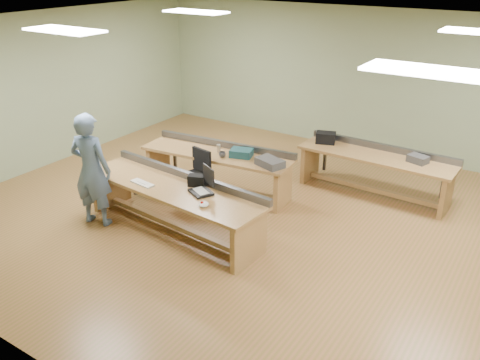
{
  "coord_description": "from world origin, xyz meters",
  "views": [
    {
      "loc": [
        3.56,
        -6.29,
        3.94
      ],
      "look_at": [
        -0.15,
        -0.6,
        0.91
      ],
      "focal_mm": 38.0,
      "sensor_mm": 36.0,
      "label": 1
    }
  ],
  "objects_px": {
    "workbench_mid": "(218,163)",
    "laptop_base": "(201,192)",
    "task_chair": "(195,184)",
    "parts_bin_teal": "(241,153)",
    "mug": "(222,155)",
    "drinks_can": "(219,148)",
    "workbench_front": "(174,197)",
    "parts_bin_grey": "(270,162)",
    "camera_bag": "(197,180)",
    "person": "(91,170)",
    "workbench_back": "(376,165)"
  },
  "relations": [
    {
      "from": "workbench_mid",
      "to": "laptop_base",
      "type": "relative_size",
      "value": 8.44
    },
    {
      "from": "task_chair",
      "to": "parts_bin_teal",
      "type": "relative_size",
      "value": 2.54
    },
    {
      "from": "mug",
      "to": "drinks_can",
      "type": "relative_size",
      "value": 0.89
    },
    {
      "from": "workbench_front",
      "to": "parts_bin_grey",
      "type": "distance_m",
      "value": 1.71
    },
    {
      "from": "workbench_mid",
      "to": "mug",
      "type": "bearing_deg",
      "value": -41.94
    },
    {
      "from": "task_chair",
      "to": "mug",
      "type": "xyz_separation_m",
      "value": [
        0.26,
        0.44,
        0.45
      ]
    },
    {
      "from": "workbench_mid",
      "to": "parts_bin_teal",
      "type": "bearing_deg",
      "value": 1.06
    },
    {
      "from": "workbench_front",
      "to": "task_chair",
      "type": "height_order",
      "value": "task_chair"
    },
    {
      "from": "workbench_front",
      "to": "drinks_can",
      "type": "distance_m",
      "value": 1.61
    },
    {
      "from": "laptop_base",
      "to": "camera_bag",
      "type": "distance_m",
      "value": 0.3
    },
    {
      "from": "workbench_front",
      "to": "camera_bag",
      "type": "bearing_deg",
      "value": 41.52
    },
    {
      "from": "workbench_front",
      "to": "person",
      "type": "xyz_separation_m",
      "value": [
        -1.21,
        -0.49,
        0.35
      ]
    },
    {
      "from": "camera_bag",
      "to": "parts_bin_teal",
      "type": "relative_size",
      "value": 0.67
    },
    {
      "from": "camera_bag",
      "to": "parts_bin_grey",
      "type": "xyz_separation_m",
      "value": [
        0.54,
        1.27,
        -0.02
      ]
    },
    {
      "from": "drinks_can",
      "to": "camera_bag",
      "type": "bearing_deg",
      "value": -67.75
    },
    {
      "from": "mug",
      "to": "person",
      "type": "bearing_deg",
      "value": -121.47
    },
    {
      "from": "workbench_back",
      "to": "task_chair",
      "type": "height_order",
      "value": "task_chair"
    },
    {
      "from": "camera_bag",
      "to": "mug",
      "type": "bearing_deg",
      "value": 84.27
    },
    {
      "from": "drinks_can",
      "to": "parts_bin_grey",
      "type": "bearing_deg",
      "value": -4.46
    },
    {
      "from": "parts_bin_teal",
      "to": "mug",
      "type": "height_order",
      "value": "parts_bin_teal"
    },
    {
      "from": "task_chair",
      "to": "mug",
      "type": "height_order",
      "value": "task_chair"
    },
    {
      "from": "task_chair",
      "to": "parts_bin_grey",
      "type": "distance_m",
      "value": 1.35
    },
    {
      "from": "workbench_back",
      "to": "task_chair",
      "type": "bearing_deg",
      "value": -138.93
    },
    {
      "from": "laptop_base",
      "to": "mug",
      "type": "distance_m",
      "value": 1.48
    },
    {
      "from": "workbench_mid",
      "to": "camera_bag",
      "type": "height_order",
      "value": "camera_bag"
    },
    {
      "from": "camera_bag",
      "to": "workbench_back",
      "type": "bearing_deg",
      "value": 33.81
    },
    {
      "from": "workbench_mid",
      "to": "camera_bag",
      "type": "distance_m",
      "value": 1.46
    },
    {
      "from": "workbench_front",
      "to": "camera_bag",
      "type": "xyz_separation_m",
      "value": [
        0.28,
        0.21,
        0.27
      ]
    },
    {
      "from": "person",
      "to": "parts_bin_grey",
      "type": "xyz_separation_m",
      "value": [
        2.04,
        1.97,
        -0.1
      ]
    },
    {
      "from": "workbench_mid",
      "to": "parts_bin_grey",
      "type": "distance_m",
      "value": 1.12
    },
    {
      "from": "camera_bag",
      "to": "task_chair",
      "type": "xyz_separation_m",
      "value": [
        -0.61,
        0.73,
        -0.49
      ]
    },
    {
      "from": "workbench_front",
      "to": "person",
      "type": "bearing_deg",
      "value": -153.08
    },
    {
      "from": "workbench_mid",
      "to": "mug",
      "type": "distance_m",
      "value": 0.35
    },
    {
      "from": "parts_bin_grey",
      "to": "drinks_can",
      "type": "relative_size",
      "value": 3.54
    },
    {
      "from": "workbench_mid",
      "to": "person",
      "type": "bearing_deg",
      "value": -120.82
    },
    {
      "from": "parts_bin_teal",
      "to": "drinks_can",
      "type": "relative_size",
      "value": 2.82
    },
    {
      "from": "mug",
      "to": "parts_bin_grey",
      "type": "bearing_deg",
      "value": 6.06
    },
    {
      "from": "parts_bin_grey",
      "to": "drinks_can",
      "type": "distance_m",
      "value": 1.1
    },
    {
      "from": "task_chair",
      "to": "parts_bin_teal",
      "type": "distance_m",
      "value": 0.95
    },
    {
      "from": "parts_bin_teal",
      "to": "laptop_base",
      "type": "bearing_deg",
      "value": -78.63
    },
    {
      "from": "drinks_can",
      "to": "laptop_base",
      "type": "bearing_deg",
      "value": -63.28
    },
    {
      "from": "workbench_front",
      "to": "laptop_base",
      "type": "distance_m",
      "value": 0.54
    },
    {
      "from": "person",
      "to": "laptop_base",
      "type": "distance_m",
      "value": 1.8
    },
    {
      "from": "parts_bin_teal",
      "to": "workbench_front",
      "type": "bearing_deg",
      "value": -96.81
    },
    {
      "from": "parts_bin_grey",
      "to": "drinks_can",
      "type": "bearing_deg",
      "value": 175.54
    },
    {
      "from": "workbench_front",
      "to": "mug",
      "type": "height_order",
      "value": "workbench_front"
    },
    {
      "from": "laptop_base",
      "to": "parts_bin_teal",
      "type": "relative_size",
      "value": 0.9
    },
    {
      "from": "camera_bag",
      "to": "drinks_can",
      "type": "distance_m",
      "value": 1.46
    },
    {
      "from": "task_chair",
      "to": "workbench_front",
      "type": "bearing_deg",
      "value": -59.98
    },
    {
      "from": "task_chair",
      "to": "drinks_can",
      "type": "xyz_separation_m",
      "value": [
        0.05,
        0.62,
        0.47
      ]
    }
  ]
}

